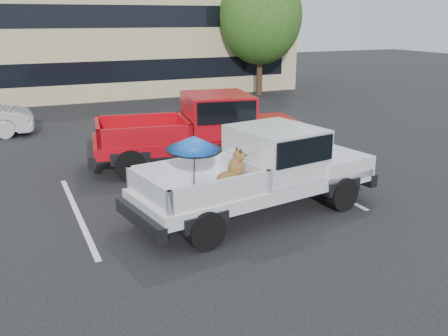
{
  "coord_description": "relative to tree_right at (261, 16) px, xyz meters",
  "views": [
    {
      "loc": [
        -4.24,
        -8.73,
        4.18
      ],
      "look_at": [
        -0.36,
        -0.07,
        1.3
      ],
      "focal_mm": 40.0,
      "sensor_mm": 36.0,
      "label": 1
    }
  ],
  "objects": [
    {
      "name": "stripe_left",
      "position": [
        -12.0,
        -14.0,
        -4.21
      ],
      "size": [
        0.12,
        5.0,
        0.01
      ],
      "primitive_type": "cube",
      "color": "silver",
      "rests_on": "ground"
    },
    {
      "name": "stripe_right",
      "position": [
        -6.0,
        -14.0,
        -4.21
      ],
      "size": [
        0.12,
        5.0,
        0.01
      ],
      "primitive_type": "cube",
      "color": "silver",
      "rests_on": "ground"
    },
    {
      "name": "ground",
      "position": [
        -9.0,
        -16.0,
        -4.21
      ],
      "size": [
        90.0,
        90.0,
        0.0
      ],
      "primitive_type": "plane",
      "color": "black",
      "rests_on": "ground"
    },
    {
      "name": "tree_right",
      "position": [
        0.0,
        0.0,
        0.0
      ],
      "size": [
        4.46,
        4.46,
        6.78
      ],
      "color": "#332114",
      "rests_on": "ground"
    },
    {
      "name": "red_pickup",
      "position": [
        -7.74,
        -11.57,
        -3.08
      ],
      "size": [
        6.52,
        3.11,
        2.06
      ],
      "rotation": [
        0.0,
        0.0,
        -0.16
      ],
      "color": "black",
      "rests_on": "ground"
    },
    {
      "name": "silver_pickup",
      "position": [
        -8.09,
        -15.54,
        -3.16
      ],
      "size": [
        5.94,
        2.88,
        2.06
      ],
      "rotation": [
        0.0,
        0.0,
        0.17
      ],
      "color": "black",
      "rests_on": "ground"
    },
    {
      "name": "motel_building",
      "position": [
        -7.0,
        4.99,
        -1.0
      ],
      "size": [
        20.4,
        8.4,
        6.3
      ],
      "color": "tan",
      "rests_on": "ground"
    },
    {
      "name": "tree_back",
      "position": [
        -3.0,
        8.0,
        0.2
      ],
      "size": [
        4.68,
        4.68,
        7.11
      ],
      "color": "#332114",
      "rests_on": "ground"
    }
  ]
}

